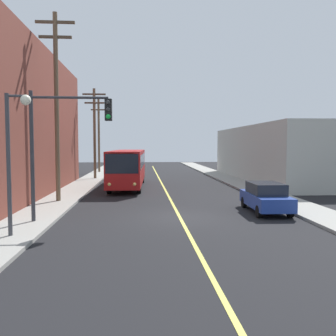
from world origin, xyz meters
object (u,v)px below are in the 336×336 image
at_px(utility_pole_far, 99,131).
at_px(traffic_signal_left_corner, 66,131).
at_px(city_bus, 128,166).
at_px(utility_pole_near, 57,99).
at_px(utility_pole_mid, 95,129).
at_px(parked_car_blue, 266,197).
at_px(street_lamp_left, 14,143).

relative_size(utility_pole_far, traffic_signal_left_corner, 1.60).
relative_size(city_bus, traffic_signal_left_corner, 2.04).
bearing_deg(utility_pole_far, city_bus, -75.26).
bearing_deg(city_bus, utility_pole_near, -116.03).
distance_m(city_bus, utility_pole_far, 17.66).
relative_size(utility_pole_near, utility_pole_mid, 1.24).
distance_m(utility_pole_far, traffic_signal_left_corner, 31.49).
distance_m(parked_car_blue, street_lamp_left, 12.95).
xyz_separation_m(utility_pole_mid, traffic_signal_left_corner, (1.44, -21.95, -1.06)).
bearing_deg(street_lamp_left, traffic_signal_left_corner, 62.34).
height_order(utility_pole_near, utility_pole_far, utility_pole_near).
height_order(parked_car_blue, utility_pole_near, utility_pole_near).
bearing_deg(street_lamp_left, utility_pole_mid, 90.07).
distance_m(utility_pole_mid, utility_pole_far, 9.47).
distance_m(city_bus, utility_pole_near, 10.48).
distance_m(city_bus, parked_car_blue, 14.85).
relative_size(traffic_signal_left_corner, street_lamp_left, 1.09).
xyz_separation_m(city_bus, utility_pole_far, (-4.40, 16.72, 3.64)).
bearing_deg(parked_car_blue, street_lamp_left, -157.36).
xyz_separation_m(utility_pole_mid, street_lamp_left, (0.03, -24.65, -1.62)).
height_order(parked_car_blue, utility_pole_far, utility_pole_far).
xyz_separation_m(utility_pole_near, street_lamp_left, (0.38, -8.96, -2.78)).
bearing_deg(utility_pole_far, utility_pole_near, -89.34).
bearing_deg(utility_pole_near, parked_car_blue, -18.84).
relative_size(parked_car_blue, utility_pole_far, 0.46).
distance_m(utility_pole_near, traffic_signal_left_corner, 6.88).
height_order(city_bus, utility_pole_mid, utility_pole_mid).
xyz_separation_m(city_bus, parked_car_blue, (7.92, -12.52, -0.98)).
xyz_separation_m(utility_pole_near, utility_pole_far, (-0.29, 25.13, -1.07)).
bearing_deg(traffic_signal_left_corner, utility_pole_far, 93.79).
bearing_deg(utility_pole_far, traffic_signal_left_corner, -86.21).
bearing_deg(parked_car_blue, utility_pole_mid, 120.55).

